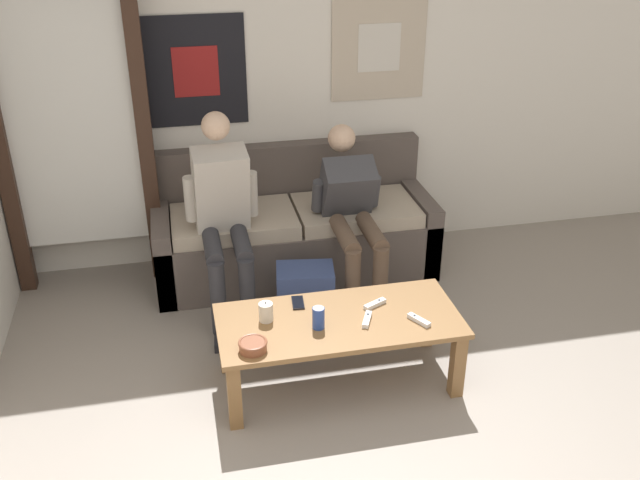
% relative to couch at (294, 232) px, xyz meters
% --- Properties ---
extents(wall_back, '(10.00, 0.07, 2.55)m').
position_rel_couch_xyz_m(wall_back, '(-0.04, 0.37, 0.98)').
color(wall_back, white).
rests_on(wall_back, ground_plane).
extents(door_frame, '(1.00, 0.10, 2.15)m').
position_rel_couch_xyz_m(door_frame, '(-1.41, 0.15, 0.90)').
color(door_frame, '#382319').
rests_on(door_frame, ground_plane).
extents(couch, '(1.96, 0.74, 0.87)m').
position_rel_couch_xyz_m(couch, '(0.00, 0.00, 0.00)').
color(couch, '#564C47').
rests_on(couch, ground_plane).
extents(coffee_table, '(1.33, 0.60, 0.43)m').
position_rel_couch_xyz_m(coffee_table, '(0.01, -1.33, 0.06)').
color(coffee_table, olive).
rests_on(coffee_table, ground_plane).
extents(person_seated_adult, '(0.47, 0.82, 1.28)m').
position_rel_couch_xyz_m(person_seated_adult, '(-0.51, -0.39, 0.40)').
color(person_seated_adult, '#2D2D33').
rests_on(person_seated_adult, ground_plane).
extents(person_seated_teen, '(0.47, 0.98, 1.10)m').
position_rel_couch_xyz_m(person_seated_teen, '(0.33, -0.37, 0.32)').
color(person_seated_teen, brown).
rests_on(person_seated_teen, ground_plane).
extents(backpack, '(0.39, 0.32, 0.40)m').
position_rel_couch_xyz_m(backpack, '(-0.06, -0.73, -0.11)').
color(backpack, navy).
rests_on(backpack, ground_plane).
extents(ceramic_bowl, '(0.15, 0.15, 0.05)m').
position_rel_couch_xyz_m(ceramic_bowl, '(-0.49, -1.52, 0.16)').
color(ceramic_bowl, brown).
rests_on(ceramic_bowl, coffee_table).
extents(pillar_candle, '(0.08, 0.08, 0.12)m').
position_rel_couch_xyz_m(pillar_candle, '(-0.38, -1.26, 0.18)').
color(pillar_candle, silver).
rests_on(pillar_candle, coffee_table).
extents(drink_can_blue, '(0.07, 0.07, 0.12)m').
position_rel_couch_xyz_m(drink_can_blue, '(-0.12, -1.39, 0.19)').
color(drink_can_blue, '#28479E').
rests_on(drink_can_blue, coffee_table).
extents(game_controller_near_left, '(0.09, 0.15, 0.03)m').
position_rel_couch_xyz_m(game_controller_near_left, '(0.15, -1.39, 0.14)').
color(game_controller_near_left, white).
rests_on(game_controller_near_left, coffee_table).
extents(game_controller_near_right, '(0.14, 0.09, 0.03)m').
position_rel_couch_xyz_m(game_controller_near_right, '(0.24, -1.25, 0.14)').
color(game_controller_near_right, white).
rests_on(game_controller_near_right, coffee_table).
extents(game_controller_far_center, '(0.10, 0.14, 0.03)m').
position_rel_couch_xyz_m(game_controller_far_center, '(0.42, -1.46, 0.14)').
color(game_controller_far_center, white).
rests_on(game_controller_far_center, coffee_table).
extents(cell_phone, '(0.08, 0.14, 0.01)m').
position_rel_couch_xyz_m(cell_phone, '(-0.18, -1.13, 0.13)').
color(cell_phone, black).
rests_on(cell_phone, coffee_table).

